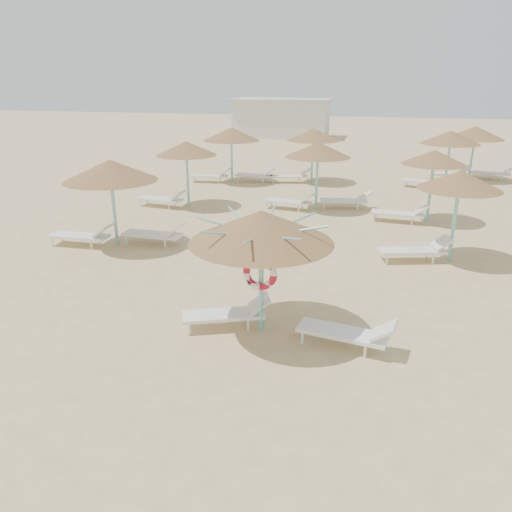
# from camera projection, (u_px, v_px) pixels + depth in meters

# --- Properties ---
(ground) EXTENTS (120.00, 120.00, 0.00)m
(ground) POSITION_uv_depth(u_px,v_px,m) (251.00, 326.00, 10.87)
(ground) COLOR #DABD85
(ground) RESTS_ON ground
(main_palapa) EXTENTS (2.94, 2.94, 2.64)m
(main_palapa) POSITION_uv_depth(u_px,v_px,m) (261.00, 227.00, 9.92)
(main_palapa) COLOR #78CDD1
(main_palapa) RESTS_ON ground
(lounger_main_a) EXTENTS (1.95, 1.22, 0.68)m
(lounger_main_a) POSITION_uv_depth(u_px,v_px,m) (229.00, 313.00, 10.72)
(lounger_main_a) COLOR white
(lounger_main_a) RESTS_ON ground
(lounger_main_b) EXTENTS (2.00, 0.92, 0.70)m
(lounger_main_b) POSITION_uv_depth(u_px,v_px,m) (349.00, 333.00, 9.89)
(lounger_main_b) COLOR white
(lounger_main_b) RESTS_ON ground
(palapa_field) EXTENTS (21.01, 16.91, 2.72)m
(palapa_field) POSITION_uv_depth(u_px,v_px,m) (388.00, 150.00, 20.06)
(palapa_field) COLOR #78CDD1
(palapa_field) RESTS_ON ground
(service_hut) EXTENTS (8.40, 4.40, 3.25)m
(service_hut) POSITION_uv_depth(u_px,v_px,m) (282.00, 118.00, 43.62)
(service_hut) COLOR silver
(service_hut) RESTS_ON ground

